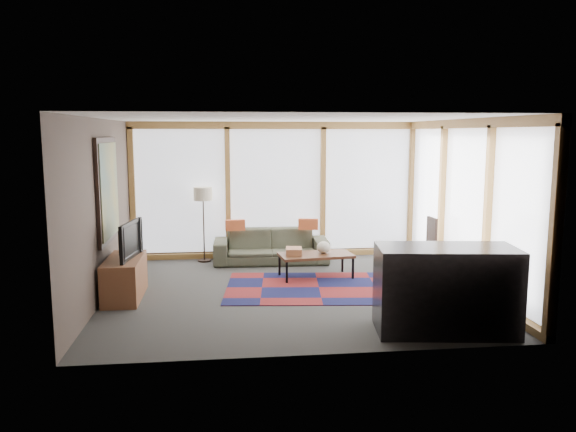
{
  "coord_description": "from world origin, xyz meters",
  "views": [
    {
      "loc": [
        -1.0,
        -8.24,
        2.39
      ],
      "look_at": [
        0.0,
        0.4,
        1.1
      ],
      "focal_mm": 35.0,
      "sensor_mm": 36.0,
      "label": 1
    }
  ],
  "objects": [
    {
      "name": "bar_counter",
      "position": [
        1.64,
        -1.95,
        0.52
      ],
      "size": [
        1.74,
        0.98,
        1.04
      ],
      "primitive_type": "cube",
      "rotation": [
        0.0,
        0.0,
        -0.13
      ],
      "color": "black",
      "rests_on": "ground"
    },
    {
      "name": "vase",
      "position": [
        0.65,
        0.81,
        0.5
      ],
      "size": [
        0.27,
        0.27,
        0.2
      ],
      "primitive_type": "ellipsoid",
      "rotation": [
        0.0,
        0.0,
        0.2
      ],
      "color": "beige",
      "rests_on": "coffee_table"
    },
    {
      "name": "book_stack",
      "position": [
        0.14,
        0.77,
        0.45
      ],
      "size": [
        0.3,
        0.35,
        0.11
      ],
      "primitive_type": "cube",
      "rotation": [
        0.0,
        0.0,
        -0.12
      ],
      "color": "#985C38",
      "rests_on": "coffee_table"
    },
    {
      "name": "coffee_table",
      "position": [
        0.51,
        0.77,
        0.2
      ],
      "size": [
        1.27,
        0.75,
        0.4
      ],
      "primitive_type": null,
      "rotation": [
        0.0,
        0.0,
        0.13
      ],
      "color": "#372612",
      "rests_on": "ground"
    },
    {
      "name": "bowl_a",
      "position": [
        2.44,
        -0.48,
        0.56
      ],
      "size": [
        0.22,
        0.22,
        0.1
      ],
      "primitive_type": "ellipsoid",
      "rotation": [
        0.0,
        0.0,
        -0.14
      ],
      "color": "black",
      "rests_on": "bookshelf"
    },
    {
      "name": "room_envelope",
      "position": [
        0.49,
        0.56,
        1.54
      ],
      "size": [
        5.52,
        5.02,
        2.62
      ],
      "color": "#483D35",
      "rests_on": "ground"
    },
    {
      "name": "ground",
      "position": [
        0.0,
        0.0,
        0.0
      ],
      "size": [
        5.5,
        5.5,
        0.0
      ],
      "primitive_type": "plane",
      "color": "#31302E",
      "rests_on": "ground"
    },
    {
      "name": "bookshelf",
      "position": [
        2.43,
        0.11,
        0.25
      ],
      "size": [
        0.37,
        2.03,
        0.51
      ],
      "primitive_type": null,
      "color": "#372612",
      "rests_on": "ground"
    },
    {
      "name": "television",
      "position": [
        -2.43,
        -0.06,
        0.86
      ],
      "size": [
        0.26,
        0.94,
        0.54
      ],
      "primitive_type": "imported",
      "rotation": [
        0.0,
        0.0,
        1.42
      ],
      "color": "black",
      "rests_on": "tv_console"
    },
    {
      "name": "rug",
      "position": [
        0.45,
        0.12,
        0.01
      ],
      "size": [
        3.04,
        2.13,
        0.01
      ],
      "primitive_type": "cube",
      "rotation": [
        0.0,
        0.0,
        -0.1
      ],
      "color": "maroon",
      "rests_on": "ground"
    },
    {
      "name": "sofa",
      "position": [
        -0.14,
        1.95,
        0.31
      ],
      "size": [
        2.13,
        0.9,
        0.62
      ],
      "primitive_type": "imported",
      "rotation": [
        0.0,
        0.0,
        -0.03
      ],
      "color": "#333829",
      "rests_on": "ground"
    },
    {
      "name": "pillow_left",
      "position": [
        -0.8,
        1.95,
        0.71
      ],
      "size": [
        0.37,
        0.13,
        0.2
      ],
      "primitive_type": "cube",
      "rotation": [
        0.0,
        0.0,
        0.05
      ],
      "color": "#BD5229",
      "rests_on": "sofa"
    },
    {
      "name": "tv_console",
      "position": [
        -2.45,
        -0.07,
        0.3
      ],
      "size": [
        0.49,
        1.19,
        0.59
      ],
      "primitive_type": "cube",
      "color": "brown",
      "rests_on": "ground"
    },
    {
      "name": "shelf_picture",
      "position": [
        2.52,
        0.83,
        0.74
      ],
      "size": [
        0.06,
        0.35,
        0.46
      ],
      "primitive_type": "cube",
      "rotation": [
        0.0,
        0.0,
        0.05
      ],
      "color": "black",
      "rests_on": "bookshelf"
    },
    {
      "name": "pillow_right",
      "position": [
        0.55,
        1.9,
        0.72
      ],
      "size": [
        0.38,
        0.18,
        0.2
      ],
      "primitive_type": "cube",
      "rotation": [
        0.0,
        0.0,
        -0.2
      ],
      "color": "#BD5229",
      "rests_on": "sofa"
    },
    {
      "name": "floor_lamp",
      "position": [
        -1.38,
        2.18,
        0.7
      ],
      "size": [
        0.35,
        0.35,
        1.4
      ],
      "primitive_type": null,
      "color": "#2F2019",
      "rests_on": "ground"
    },
    {
      "name": "bowl_b",
      "position": [
        2.41,
        -0.08,
        0.55
      ],
      "size": [
        0.19,
        0.19,
        0.08
      ],
      "primitive_type": "ellipsoid",
      "rotation": [
        0.0,
        0.0,
        0.24
      ],
      "color": "black",
      "rests_on": "bookshelf"
    }
  ]
}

